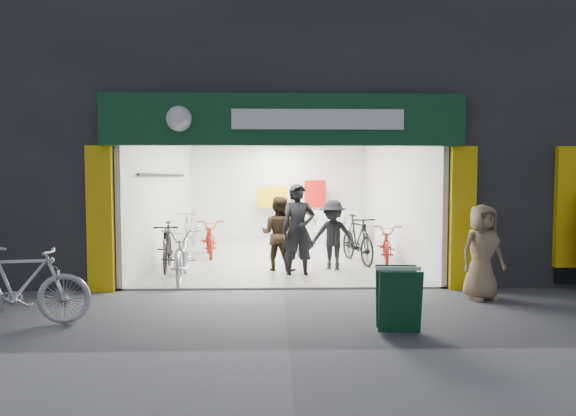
{
  "coord_description": "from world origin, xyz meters",
  "views": [
    {
      "loc": [
        -0.18,
        -9.21,
        2.04
      ],
      "look_at": [
        0.13,
        1.5,
        1.4
      ],
      "focal_mm": 32.0,
      "sensor_mm": 36.0,
      "label": 1
    }
  ],
  "objects_px": {
    "bike_left_front": "(183,254)",
    "pedestrian_near": "(482,252)",
    "bike_right_front": "(357,239)",
    "parked_bike": "(20,286)",
    "sandwich_board": "(398,298)"
  },
  "relations": [
    {
      "from": "bike_right_front",
      "to": "pedestrian_near",
      "type": "xyz_separation_m",
      "value": [
        1.5,
        -3.56,
        0.21
      ]
    },
    {
      "from": "bike_right_front",
      "to": "pedestrian_near",
      "type": "distance_m",
      "value": 3.87
    },
    {
      "from": "bike_left_front",
      "to": "sandwich_board",
      "type": "distance_m",
      "value": 4.94
    },
    {
      "from": "bike_left_front",
      "to": "pedestrian_near",
      "type": "bearing_deg",
      "value": -23.18
    },
    {
      "from": "bike_left_front",
      "to": "parked_bike",
      "type": "xyz_separation_m",
      "value": [
        -1.68,
        -3.11,
        0.02
      ]
    },
    {
      "from": "bike_right_front",
      "to": "pedestrian_near",
      "type": "height_order",
      "value": "pedestrian_near"
    },
    {
      "from": "bike_left_front",
      "to": "bike_right_front",
      "type": "relative_size",
      "value": 1.04
    },
    {
      "from": "bike_left_front",
      "to": "pedestrian_near",
      "type": "xyz_separation_m",
      "value": [
        5.26,
        -1.78,
        0.26
      ]
    },
    {
      "from": "bike_left_front",
      "to": "sandwich_board",
      "type": "height_order",
      "value": "bike_left_front"
    },
    {
      "from": "bike_right_front",
      "to": "parked_bike",
      "type": "distance_m",
      "value": 7.33
    },
    {
      "from": "sandwich_board",
      "to": "bike_right_front",
      "type": "bearing_deg",
      "value": 91.54
    },
    {
      "from": "pedestrian_near",
      "to": "sandwich_board",
      "type": "bearing_deg",
      "value": -150.47
    },
    {
      "from": "bike_right_front",
      "to": "pedestrian_near",
      "type": "bearing_deg",
      "value": -78.9
    },
    {
      "from": "bike_left_front",
      "to": "sandwich_board",
      "type": "xyz_separation_m",
      "value": [
        3.42,
        -3.57,
        -0.07
      ]
    },
    {
      "from": "bike_left_front",
      "to": "bike_right_front",
      "type": "distance_m",
      "value": 4.17
    }
  ]
}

